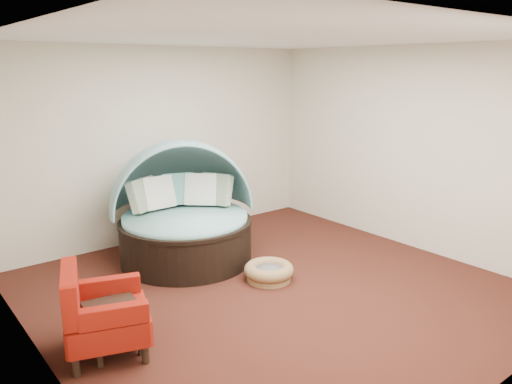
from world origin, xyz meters
TOP-DOWN VIEW (x-y plane):
  - floor at (0.00, 0.00)m, footprint 5.00×5.00m
  - wall_back at (0.00, 2.50)m, footprint 5.00×0.00m
  - wall_front at (0.00, -2.50)m, footprint 5.00×0.00m
  - wall_left at (-2.50, 0.00)m, footprint 0.00×5.00m
  - wall_right at (2.50, 0.00)m, footprint 0.00×5.00m
  - ceiling at (0.00, 0.00)m, footprint 5.00×5.00m
  - canopy_daybed at (-0.28, 1.50)m, footprint 2.26×2.22m
  - pet_basket at (0.13, 0.23)m, footprint 0.76×0.76m
  - red_armchair at (-2.05, -0.06)m, footprint 0.90×0.90m
  - side_table at (-1.95, -0.09)m, footprint 0.51×0.51m

SIDE VIEW (x-z plane):
  - floor at x=0.00m, z-range 0.00..0.00m
  - pet_basket at x=0.13m, z-range 0.00..0.21m
  - side_table at x=-1.95m, z-range 0.06..0.51m
  - red_armchair at x=-2.05m, z-range -0.03..0.80m
  - canopy_daybed at x=-0.28m, z-range -0.06..1.53m
  - wall_back at x=0.00m, z-range -1.10..3.90m
  - wall_front at x=0.00m, z-range -1.10..3.90m
  - wall_left at x=-2.50m, z-range -1.10..3.90m
  - wall_right at x=2.50m, z-range -1.10..3.90m
  - ceiling at x=0.00m, z-range 2.80..2.80m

